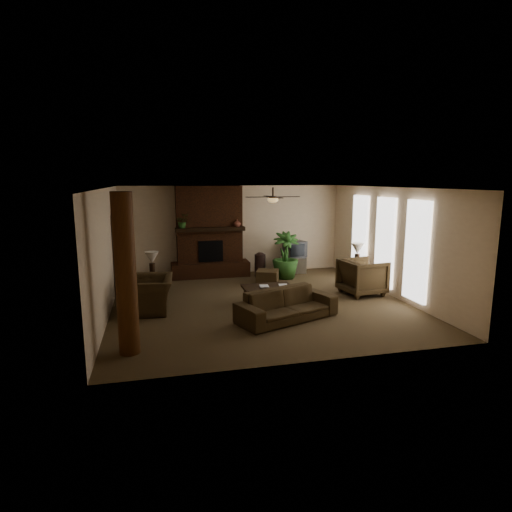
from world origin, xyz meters
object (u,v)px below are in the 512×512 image
object	(u,v)px
sofa	(287,300)
armchair_right	(363,275)
lamp_right	(357,250)
log_column	(126,275)
floor_plant	(285,265)
tv_stand	(293,265)
floor_vase	(260,263)
armchair_left	(149,289)
coffee_table	(268,288)
lamp_left	(152,259)
ottoman	(267,277)
side_table_left	(152,288)
side_table_right	(357,275)

from	to	relation	value
sofa	armchair_right	bearing A→B (deg)	9.33
sofa	lamp_right	distance (m)	3.84
log_column	floor_plant	bearing A→B (deg)	47.64
tv_stand	floor_vase	world-z (taller)	floor_vase
log_column	armchair_left	size ratio (longest dim) A/B	2.29
sofa	coffee_table	size ratio (longest dim) A/B	1.86
armchair_left	lamp_left	world-z (taller)	lamp_left
ottoman	floor_plant	xyz separation A→B (m)	(0.72, 0.57, 0.20)
tv_stand	side_table_left	distance (m)	4.91
armchair_left	side_table_left	distance (m)	1.13
sofa	lamp_left	size ratio (longest dim) A/B	3.43
tv_stand	floor_vase	size ratio (longest dim) A/B	1.10
tv_stand	lamp_left	bearing A→B (deg)	-140.36
coffee_table	armchair_left	bearing A→B (deg)	179.40
ottoman	side_table_left	xyz separation A→B (m)	(-3.24, -0.75, 0.08)
floor_vase	lamp_right	bearing A→B (deg)	-33.72
armchair_left	coffee_table	distance (m)	2.81
floor_vase	side_table_left	xyz separation A→B (m)	(-3.26, -1.70, -0.16)
ottoman	floor_vase	world-z (taller)	floor_vase
floor_plant	lamp_right	bearing A→B (deg)	-35.44
tv_stand	lamp_right	distance (m)	2.47
tv_stand	side_table_left	world-z (taller)	side_table_left
sofa	floor_plant	size ratio (longest dim) A/B	1.57
armchair_right	side_table_left	distance (m)	5.46
floor_vase	side_table_left	distance (m)	3.68
lamp_left	coffee_table	bearing A→B (deg)	-22.73
floor_plant	armchair_left	bearing A→B (deg)	-149.10
lamp_right	log_column	bearing A→B (deg)	-149.95
side_table_left	side_table_right	distance (m)	5.71
armchair_left	side_table_left	size ratio (longest dim) A/B	2.22
lamp_right	side_table_left	bearing A→B (deg)	-179.30
armchair_right	coffee_table	size ratio (longest dim) A/B	0.86
tv_stand	log_column	bearing A→B (deg)	-116.42
armchair_right	floor_vase	xyz separation A→B (m)	(-2.12, 2.63, -0.08)
sofa	floor_vase	xyz separation A→B (m)	(0.44, 4.11, -0.00)
lamp_left	lamp_right	xyz separation A→B (m)	(5.69, 0.06, 0.00)
floor_vase	lamp_left	xyz separation A→B (m)	(-3.24, -1.69, 0.57)
sofa	tv_stand	world-z (taller)	sofa
armchair_left	floor_plant	world-z (taller)	armchair_left
floor_plant	lamp_left	world-z (taller)	lamp_left
tv_stand	lamp_right	size ratio (longest dim) A/B	1.31
armchair_right	tv_stand	bearing A→B (deg)	9.81
armchair_right	lamp_left	bearing A→B (deg)	72.78
floor_vase	lamp_left	distance (m)	3.70
coffee_table	tv_stand	distance (m)	3.63
log_column	side_table_right	distance (m)	7.12
log_column	lamp_left	size ratio (longest dim) A/B	4.31
tv_stand	lamp_left	xyz separation A→B (m)	(-4.44, -2.05, 0.75)
ottoman	floor_vase	distance (m)	0.99
side_table_left	lamp_left	xyz separation A→B (m)	(0.02, 0.01, 0.73)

